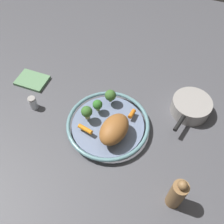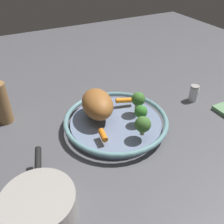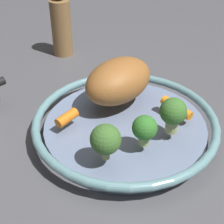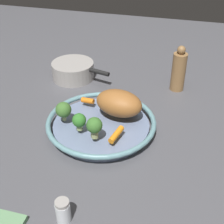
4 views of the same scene
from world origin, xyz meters
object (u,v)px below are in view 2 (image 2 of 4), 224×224
pepper_mill (1,102)px  baby_carrot_center (125,100)px  salt_shaker (194,93)px  baby_carrot_near_rim (103,135)px  broccoli_floret_small (138,100)px  saucepan (39,206)px  broccoli_floret_large (141,112)px  broccoli_floret_edge (143,124)px  serving_bowl (116,122)px  roast_chicken_piece (97,104)px

pepper_mill → baby_carrot_center: bearing=160.5°
salt_shaker → baby_carrot_near_rim: bearing=11.2°
broccoli_floret_small → saucepan: broccoli_floret_small is taller
broccoli_floret_large → broccoli_floret_edge: 0.07m
broccoli_floret_edge → broccoli_floret_small: bearing=-116.1°
broccoli_floret_edge → broccoli_floret_large: bearing=-118.2°
broccoli_floret_large → broccoli_floret_edge: size_ratio=0.87×
serving_bowl → pepper_mill: bearing=-32.5°
serving_bowl → saucepan: (0.29, 0.20, 0.01)m
baby_carrot_near_rim → broccoli_floret_small: broccoli_floret_small is taller
pepper_mill → saucepan: pepper_mill is taller
baby_carrot_near_rim → broccoli_floret_large: size_ratio=0.79×
baby_carrot_center → baby_carrot_near_rim: bearing=42.2°
roast_chicken_piece → baby_carrot_center: roast_chicken_piece is taller
roast_chicken_piece → salt_shaker: 0.38m
pepper_mill → broccoli_floret_small: bearing=154.2°
serving_bowl → roast_chicken_piece: (0.04, -0.04, 0.06)m
serving_bowl → baby_carrot_center: 0.10m
baby_carrot_center → broccoli_floret_edge: 0.17m
baby_carrot_center → salt_shaker: salt_shaker is taller
broccoli_floret_large → roast_chicken_piece: bearing=-40.6°
serving_bowl → broccoli_floret_edge: 0.12m
salt_shaker → saucepan: 0.65m
roast_chicken_piece → salt_shaker: roast_chicken_piece is taller
broccoli_floret_large → baby_carrot_center: bearing=-93.3°
broccoli_floret_small → salt_shaker: size_ratio=1.04×
broccoli_floret_edge → salt_shaker: 0.33m
saucepan → broccoli_floret_edge: bearing=-163.6°
broccoli_floret_edge → pepper_mill: size_ratio=0.35×
saucepan → baby_carrot_near_rim: bearing=-148.4°
roast_chicken_piece → salt_shaker: size_ratio=2.37×
broccoli_floret_large → salt_shaker: size_ratio=0.85×
broccoli_floret_edge → saucepan: (0.32, 0.09, -0.04)m
salt_shaker → serving_bowl: bearing=2.4°
broccoli_floret_large → baby_carrot_near_rim: bearing=9.0°
broccoli_floret_large → saucepan: broccoli_floret_large is taller
roast_chicken_piece → saucepan: 0.35m
roast_chicken_piece → broccoli_floret_small: bearing=163.8°
broccoli_floret_edge → salt_shaker: (-0.30, -0.12, -0.04)m
broccoli_floret_edge → salt_shaker: bearing=-158.6°
serving_bowl → salt_shaker: bearing=-177.6°
roast_chicken_piece → saucepan: (0.25, 0.24, -0.04)m
serving_bowl → baby_carrot_near_rim: 0.10m
serving_bowl → roast_chicken_piece: roast_chicken_piece is taller
serving_bowl → baby_carrot_near_rim: bearing=41.2°
roast_chicken_piece → broccoli_floret_edge: roast_chicken_piece is taller
broccoli_floret_small → pepper_mill: (0.39, -0.19, -0.00)m
roast_chicken_piece → broccoli_floret_edge: (-0.07, 0.15, -0.00)m
broccoli_floret_edge → saucepan: 0.33m
broccoli_floret_edge → baby_carrot_center: bearing=-102.8°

